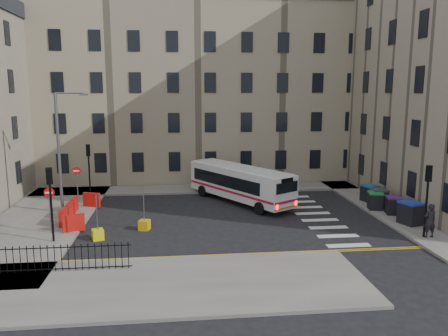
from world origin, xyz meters
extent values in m
plane|color=black|center=(0.00, 0.00, 0.00)|extent=(120.00, 120.00, 0.00)
cube|color=slate|center=(-6.00, 8.60, 0.07)|extent=(36.00, 3.20, 0.15)
cube|color=slate|center=(9.00, 4.00, 0.07)|extent=(2.40, 26.00, 0.15)
cube|color=slate|center=(-14.00, 1.00, 0.07)|extent=(6.00, 22.00, 0.15)
cube|color=slate|center=(-7.00, -10.00, 0.07)|extent=(20.00, 6.00, 0.15)
cube|color=tan|center=(-7.00, 15.50, 8.00)|extent=(38.00, 10.50, 16.00)
cube|color=black|center=(-7.00, 15.50, 16.60)|extent=(38.30, 10.80, 1.20)
cylinder|color=black|center=(8.60, -5.50, 1.75)|extent=(0.12, 0.12, 3.20)
cube|color=black|center=(8.60, -5.50, 3.80)|extent=(0.28, 0.22, 0.90)
cylinder|color=black|center=(-12.00, 6.50, 1.75)|extent=(0.12, 0.12, 3.20)
cube|color=black|center=(-12.00, 6.50, 3.80)|extent=(0.28, 0.22, 0.90)
cylinder|color=black|center=(-12.00, -4.00, 1.75)|extent=(0.12, 0.12, 3.20)
cube|color=black|center=(-12.00, -4.00, 3.80)|extent=(0.28, 0.22, 0.90)
cylinder|color=#595B5E|center=(-13.00, 2.00, 4.15)|extent=(0.20, 0.20, 8.00)
cube|color=#595B5E|center=(-13.00, 2.00, 8.22)|extent=(0.50, 0.22, 0.14)
cylinder|color=#595B5E|center=(-12.50, 4.50, 1.35)|extent=(0.08, 0.08, 2.40)
cube|color=red|center=(-12.50, 4.50, 2.85)|extent=(0.60, 0.04, 0.60)
cylinder|color=#595B5E|center=(-12.50, -2.50, 1.35)|extent=(0.08, 0.08, 2.40)
cube|color=red|center=(-12.50, -2.50, 2.85)|extent=(0.60, 0.04, 0.60)
cube|color=red|center=(-12.20, -1.00, 0.65)|extent=(0.25, 1.25, 1.00)
cube|color=red|center=(-12.20, 0.50, 0.65)|extent=(0.25, 1.25, 1.00)
cube|color=red|center=(-12.20, 2.00, 0.65)|extent=(0.25, 1.25, 1.00)
cube|color=red|center=(-11.30, 3.30, 0.65)|extent=(1.26, 0.66, 1.00)
cube|color=red|center=(-11.30, -2.30, 0.65)|extent=(1.26, 0.66, 1.00)
cube|color=black|center=(-11.25, -8.20, 1.27)|extent=(7.80, 0.04, 0.04)
cube|color=black|center=(-11.25, -8.20, 0.25)|extent=(7.80, 0.04, 0.04)
cube|color=silver|center=(-0.56, 3.96, 1.55)|extent=(7.02, 9.47, 2.22)
cube|color=black|center=(-1.75, 3.75, 1.73)|extent=(4.15, 6.68, 0.89)
cube|color=black|center=(0.16, 4.92, 1.73)|extent=(4.15, 6.68, 0.89)
cube|color=black|center=(-3.13, 8.12, 1.78)|extent=(1.69, 1.08, 0.98)
cube|color=black|center=(2.01, -0.20, 2.00)|extent=(1.69, 1.08, 0.71)
cube|color=#AA0E2C|center=(-1.52, 3.37, 1.02)|extent=(5.07, 8.18, 0.16)
cube|color=#AA0E2C|center=(0.40, 4.55, 1.02)|extent=(5.07, 8.18, 0.16)
cube|color=#FF0C0C|center=(1.26, -0.68, 0.80)|extent=(0.19, 0.15, 0.36)
cube|color=#FF0C0C|center=(2.77, 0.25, 0.80)|extent=(0.19, 0.15, 0.36)
cylinder|color=black|center=(-3.23, 6.17, 0.44)|extent=(0.68, 0.89, 0.89)
cylinder|color=black|center=(-1.34, 7.34, 0.44)|extent=(0.68, 0.89, 0.89)
cylinder|color=black|center=(0.31, 0.43, 0.44)|extent=(0.68, 0.89, 0.89)
cylinder|color=black|center=(2.20, 1.60, 0.44)|extent=(0.68, 0.89, 0.89)
cube|color=black|center=(9.12, -3.07, 0.79)|extent=(1.37, 1.48, 1.27)
cube|color=#1B3497|center=(9.12, -3.07, 1.49)|extent=(1.44, 1.55, 0.13)
cube|color=black|center=(9.15, -0.82, 0.69)|extent=(1.12, 1.22, 1.08)
cube|color=#4C1C69|center=(9.15, -0.82, 1.28)|extent=(1.18, 1.28, 0.11)
cube|color=black|center=(8.50, 0.49, 0.70)|extent=(1.13, 1.23, 1.10)
cube|color=#1C8038|center=(8.50, 0.49, 1.31)|extent=(1.18, 1.29, 0.11)
cube|color=black|center=(9.00, 0.99, 0.74)|extent=(1.04, 1.19, 1.18)
cube|color=#343436|center=(9.00, 0.99, 1.39)|extent=(1.10, 1.24, 0.12)
cube|color=black|center=(9.07, 2.66, 0.71)|extent=(1.18, 1.28, 1.12)
cube|color=#155088|center=(9.07, 2.66, 1.33)|extent=(1.24, 1.34, 0.12)
imported|color=black|center=(8.84, -5.59, 1.12)|extent=(0.74, 0.51, 1.94)
cube|color=yellow|center=(-9.70, -3.55, 0.30)|extent=(0.76, 0.76, 0.60)
cube|color=#DFA30D|center=(-7.22, -2.03, 0.30)|extent=(0.74, 0.74, 0.60)
camera|label=1|loc=(-5.16, -27.75, 8.24)|focal=35.00mm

